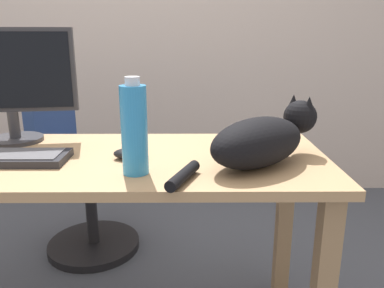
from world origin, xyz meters
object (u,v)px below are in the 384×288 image
Objects in this scene: office_chair at (80,175)px; monitor at (8,81)px; computer_mouse at (130,154)px; water_bottle at (134,129)px; cat at (263,139)px.

monitor is (-0.09, -0.47, 0.54)m from office_chair.
monitor is at bearing -100.86° from office_chair.
monitor reaches higher than office_chair.
computer_mouse is (0.38, -0.69, 0.33)m from office_chair.
cat is at bearing 11.60° from water_bottle.
computer_mouse is (0.47, -0.22, -0.21)m from monitor.
office_chair reaches higher than computer_mouse.
office_chair is at bearing 118.80° from computer_mouse.
computer_mouse is (-0.42, 0.05, -0.06)m from cat.
monitor is 4.35× the size of computer_mouse.
monitor reaches higher than computer_mouse.
office_chair is at bearing 136.96° from cat.
cat is (0.79, -0.74, 0.39)m from office_chair.
office_chair reaches higher than cat.
computer_mouse is at bearing -61.20° from office_chair.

